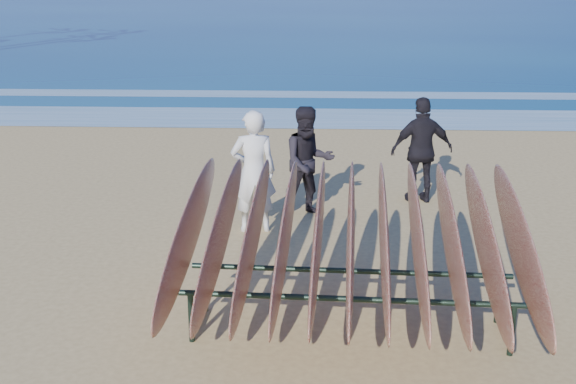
% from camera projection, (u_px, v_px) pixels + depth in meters
% --- Properties ---
extents(ground, '(120.00, 120.00, 0.00)m').
position_uv_depth(ground, '(285.00, 298.00, 7.77)').
color(ground, tan).
rests_on(ground, ground).
extents(ocean, '(160.00, 160.00, 0.00)m').
position_uv_depth(ocean, '(317.00, 14.00, 60.32)').
color(ocean, navy).
rests_on(ocean, ground).
extents(foam_near, '(160.00, 160.00, 0.00)m').
position_uv_depth(foam_near, '(305.00, 118.00, 17.33)').
color(foam_near, white).
rests_on(foam_near, ground).
extents(foam_far, '(160.00, 160.00, 0.00)m').
position_uv_depth(foam_far, '(308.00, 94.00, 20.67)').
color(foam_far, white).
rests_on(foam_far, ground).
extents(surfboard_rack, '(3.30, 3.09, 1.60)m').
position_uv_depth(surfboard_rack, '(351.00, 239.00, 6.77)').
color(surfboard_rack, black).
rests_on(surfboard_rack, ground).
extents(person_white, '(0.66, 0.48, 1.65)m').
position_uv_depth(person_white, '(254.00, 172.00, 9.57)').
color(person_white, silver).
rests_on(person_white, ground).
extents(person_dark_a, '(0.92, 0.81, 1.58)m').
position_uv_depth(person_dark_a, '(308.00, 162.00, 10.20)').
color(person_dark_a, black).
rests_on(person_dark_a, ground).
extents(person_dark_b, '(0.99, 0.54, 1.61)m').
position_uv_depth(person_dark_b, '(422.00, 150.00, 10.82)').
color(person_dark_b, black).
rests_on(person_dark_b, ground).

